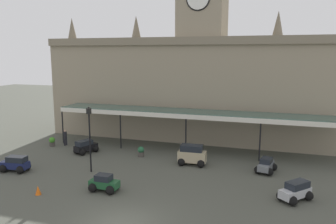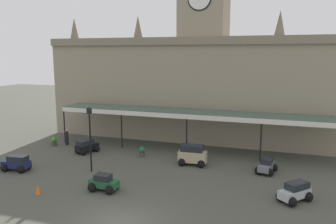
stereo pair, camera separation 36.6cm
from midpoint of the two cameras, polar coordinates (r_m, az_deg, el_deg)
name	(u,v)px [view 2 (the right image)]	position (r m, az deg, el deg)	size (l,w,h in m)	color
station_building	(203,83)	(37.78, 6.24, 4.86)	(34.55, 6.52, 18.24)	gray
entrance_canopy	(190,113)	(32.80, 4.11, -0.13)	(27.28, 3.26, 3.97)	#38564C
car_navy_estate	(17,164)	(30.56, -23.90, -8.01)	(2.33, 1.70, 1.27)	#19214C
car_beige_van	(192,156)	(29.35, 4.51, -7.40)	(2.44, 1.66, 1.77)	tan
car_grey_sedan	(266,167)	(28.69, 16.65, -8.84)	(1.79, 2.19, 1.19)	slate
car_silver_estate	(295,193)	(24.07, 21.08, -12.63)	(2.34, 2.40, 1.27)	#B2B5BA
car_black_estate	(87,147)	(33.75, -13.25, -5.76)	(2.06, 2.42, 1.27)	black
car_green_sedan	(104,184)	(24.54, -10.36, -11.82)	(2.06, 1.53, 1.19)	#1E512D
pedestrian_near_entrance	(67,136)	(36.98, -16.44, -3.98)	(0.34, 0.38, 1.67)	black
victorian_lamppost	(90,132)	(27.74, -12.67, -3.30)	(0.30, 0.30, 5.36)	black
traffic_cone	(38,189)	(25.25, -20.72, -12.13)	(0.40, 0.40, 0.63)	orange
planter_by_canopy	(142,151)	(31.75, -4.15, -6.65)	(0.60, 0.60, 0.96)	#47423D
planter_forecourt_centre	(54,141)	(37.12, -18.46, -4.70)	(0.60, 0.60, 0.96)	#47423D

